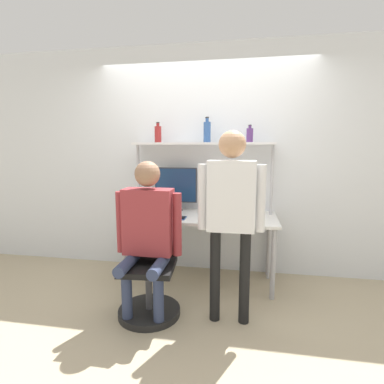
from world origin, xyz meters
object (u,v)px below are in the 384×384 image
Objects in this scene: bottle_blue at (207,132)px; person_standing at (231,203)px; bottle_red at (158,134)px; monitor at (176,187)px; cell_phone at (182,218)px; laptop at (163,211)px; bottle_purple at (250,135)px; office_chair at (150,283)px; person_seated at (147,226)px.

person_standing is at bearing -71.08° from bottle_blue.
bottle_blue is at bearing 0.00° from bottle_red.
monitor is 0.50m from cell_phone.
bottle_purple is at bearing 20.13° from laptop.
person_standing is (0.75, -0.61, 0.23)m from laptop.
office_chair is 0.67× the size of person_seated.
cell_phone is at bearing -9.87° from laptop.
bottle_purple is at bearing -1.34° from monitor.
bottle_red is 1.22× the size of bottle_purple.
person_seated is at bearing -87.07° from laptop.
person_seated is 6.00× the size of bottle_red.
person_seated is (0.00, -0.05, 0.54)m from office_chair.
bottle_blue reaches higher than bottle_red.
office_chair reaches higher than cell_phone.
office_chair is at bearing -87.18° from laptop.
person_standing reaches higher than monitor.
person_seated is 0.85× the size of person_standing.
laptop is 1.26m from bottle_purple.
person_seated is 4.95× the size of bottle_blue.
person_standing is at bearing -54.19° from monitor.
monitor is at bearing 176.96° from bottle_blue.
laptop is 0.20× the size of person_seated.
cell_phone is 0.79× the size of bottle_purple.
bottle_blue reaches higher than cell_phone.
person_seated reaches higher than laptop.
office_chair is at bearing -79.46° from bottle_red.
bottle_blue is at bearing 37.63° from laptop.
bottle_red reaches higher than cell_phone.
bottle_blue is at bearing -3.04° from monitor.
bottle_red is 1.05m from bottle_purple.
bottle_purple is (0.69, 0.37, 0.88)m from cell_phone.
bottle_purple is at bearing 28.26° from cell_phone.
cell_phone is 1.01m from bottle_blue.
office_chair is 1.86m from bottle_purple.
cell_phone is 0.76m from office_chair.
bottle_purple is (0.87, 0.98, 0.82)m from person_seated.
bottle_red is (-0.36, 0.37, 0.90)m from cell_phone.
bottle_purple is at bearing 0.00° from bottle_red.
bottle_red is at bearing -174.39° from monitor.
bottle_red reaches higher than bottle_purple.
monitor reaches higher than cell_phone.
monitor is 1.02m from person_seated.
person_seated reaches higher than office_chair.
cell_phone is at bearing -67.64° from monitor.
person_standing is (0.72, -0.01, 0.76)m from office_chair.
laptop is 1.21× the size of bottle_red.
bottle_red is at bearing 113.56° from laptop.
office_chair is 0.54m from person_seated.
cell_phone is at bearing -119.94° from bottle_blue.
person_standing reaches higher than person_seated.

